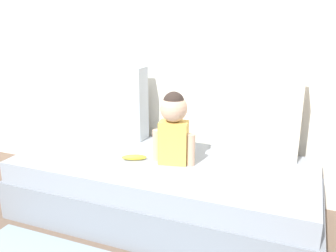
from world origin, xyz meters
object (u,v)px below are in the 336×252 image
object	(u,v)px
couch	(163,189)
throw_pillow_right	(259,115)
banana	(134,157)
toddler	(174,125)
throw_pillow_left	(114,102)

from	to	relation	value
couch	throw_pillow_right	xyz separation A→B (m)	(0.57, 0.35, 0.51)
banana	toddler	bearing A→B (deg)	14.50
couch	toddler	distance (m)	0.48
throw_pillow_right	toddler	world-z (taller)	throw_pillow_right
throw_pillow_left	throw_pillow_right	distance (m)	1.14
couch	banana	distance (m)	0.30
throw_pillow_right	banana	distance (m)	0.90
throw_pillow_right	banana	xyz separation A→B (m)	(-0.75, -0.41, -0.27)
throw_pillow_left	throw_pillow_right	xyz separation A→B (m)	(1.14, 0.00, 0.01)
toddler	banana	distance (m)	0.36
couch	banana	bearing A→B (deg)	-161.00
toddler	throw_pillow_right	bearing A→B (deg)	35.20
toddler	couch	bearing A→B (deg)	-176.63
throw_pillow_right	banana	world-z (taller)	throw_pillow_right
throw_pillow_left	throw_pillow_right	bearing A→B (deg)	0.00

